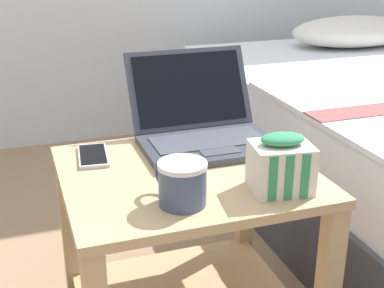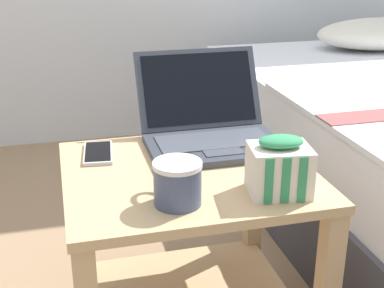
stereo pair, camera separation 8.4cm
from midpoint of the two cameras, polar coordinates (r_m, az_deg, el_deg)
name	(u,v)px [view 1 (the left image)]	position (r m, az deg, el deg)	size (l,w,h in m)	color
bedside_table	(187,237)	(1.32, -2.40, -9.95)	(0.57, 0.51, 0.50)	tan
laptop	(203,126)	(1.39, -0.54, 1.92)	(0.34, 0.33, 0.22)	#333842
mug_front_left	(182,181)	(1.07, -3.39, -3.97)	(0.10, 0.13, 0.09)	#3F4C6B
snack_bag	(281,165)	(1.13, 7.37, -2.25)	(0.14, 0.12, 0.13)	silver
cell_phone	(93,156)	(1.34, -12.30, -1.25)	(0.08, 0.15, 0.01)	#B7BABC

